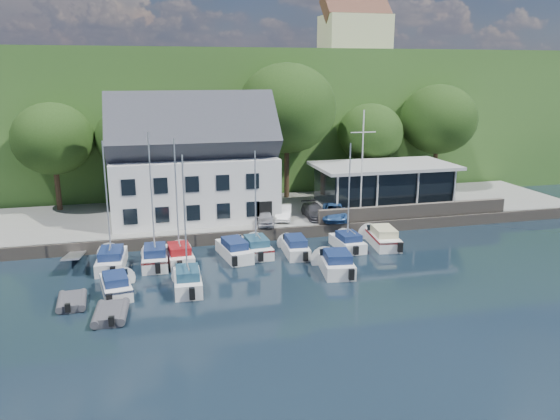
# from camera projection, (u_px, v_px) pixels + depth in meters

# --- Properties ---
(ground) EXTENTS (180.00, 180.00, 0.00)m
(ground) POSITION_uv_depth(u_px,v_px,m) (330.00, 288.00, 35.48)
(ground) COLOR black
(ground) RESTS_ON ground
(quay) EXTENTS (60.00, 13.00, 1.00)m
(quay) POSITION_uv_depth(u_px,v_px,m) (268.00, 214.00, 51.78)
(quay) COLOR gray
(quay) RESTS_ON ground
(quay_face) EXTENTS (60.00, 0.30, 1.00)m
(quay_face) POSITION_uv_depth(u_px,v_px,m) (286.00, 233.00, 45.68)
(quay_face) COLOR #635A4F
(quay_face) RESTS_ON ground
(hillside) EXTENTS (160.00, 75.00, 16.00)m
(hillside) POSITION_uv_depth(u_px,v_px,m) (208.00, 106.00, 91.67)
(hillside) COLOR #2F5620
(hillside) RESTS_ON ground
(field_patch) EXTENTS (50.00, 30.00, 0.30)m
(field_patch) POSITION_uv_depth(u_px,v_px,m) (245.00, 57.00, 99.08)
(field_patch) COLOR #596231
(field_patch) RESTS_ON hillside
(farmhouse) EXTENTS (10.40, 7.00, 8.20)m
(farmhouse) POSITION_uv_depth(u_px,v_px,m) (355.00, 28.00, 84.58)
(farmhouse) COLOR beige
(farmhouse) RESTS_ON hillside
(harbor_building) EXTENTS (14.40, 8.20, 8.70)m
(harbor_building) POSITION_uv_depth(u_px,v_px,m) (193.00, 169.00, 47.95)
(harbor_building) COLOR silver
(harbor_building) RESTS_ON quay
(club_pavilion) EXTENTS (13.20, 7.20, 4.10)m
(club_pavilion) POSITION_uv_depth(u_px,v_px,m) (383.00, 185.00, 52.38)
(club_pavilion) COLOR black
(club_pavilion) RESTS_ON quay
(seawall) EXTENTS (18.00, 0.50, 1.20)m
(seawall) POSITION_uv_depth(u_px,v_px,m) (415.00, 211.00, 48.67)
(seawall) COLOR #635A4F
(seawall) RESTS_ON quay
(gangway) EXTENTS (1.20, 6.00, 1.40)m
(gangway) POSITION_uv_depth(u_px,v_px,m) (76.00, 264.00, 39.96)
(gangway) COLOR silver
(gangway) RESTS_ON ground
(car_silver) EXTENTS (1.99, 3.66, 1.18)m
(car_silver) POSITION_uv_depth(u_px,v_px,m) (265.00, 218.00, 46.38)
(car_silver) COLOR #B4B5B9
(car_silver) RESTS_ON quay
(car_white) EXTENTS (2.37, 3.98, 1.24)m
(car_white) POSITION_uv_depth(u_px,v_px,m) (284.00, 212.00, 48.11)
(car_white) COLOR silver
(car_white) RESTS_ON quay
(car_dgrey) EXTENTS (1.85, 4.18, 1.19)m
(car_dgrey) POSITION_uv_depth(u_px,v_px,m) (314.00, 211.00, 48.55)
(car_dgrey) COLOR #333338
(car_dgrey) RESTS_ON quay
(car_blue) EXTENTS (2.96, 4.46, 1.42)m
(car_blue) POSITION_uv_depth(u_px,v_px,m) (335.00, 211.00, 48.03)
(car_blue) COLOR #2C5187
(car_blue) RESTS_ON quay
(flagpole) EXTENTS (2.28, 0.20, 9.50)m
(flagpole) POSITION_uv_depth(u_px,v_px,m) (362.00, 165.00, 47.43)
(flagpole) COLOR silver
(flagpole) RESTS_ON quay
(tree_0) EXTENTS (7.31, 7.31, 9.99)m
(tree_0) POSITION_uv_depth(u_px,v_px,m) (55.00, 157.00, 50.23)
(tree_0) COLOR black
(tree_0) RESTS_ON quay
(tree_1) EXTENTS (7.04, 7.04, 9.62)m
(tree_1) POSITION_uv_depth(u_px,v_px,m) (134.00, 155.00, 52.48)
(tree_1) COLOR black
(tree_1) RESTS_ON quay
(tree_3) EXTENTS (9.92, 9.92, 13.55)m
(tree_3) POSITION_uv_depth(u_px,v_px,m) (287.00, 131.00, 54.96)
(tree_3) COLOR black
(tree_3) RESTS_ON quay
(tree_4) EXTENTS (6.91, 6.91, 9.44)m
(tree_4) POSITION_uv_depth(u_px,v_px,m) (370.00, 148.00, 57.90)
(tree_4) COLOR black
(tree_4) RESTS_ON quay
(tree_5) EXTENTS (8.31, 8.31, 11.35)m
(tree_5) POSITION_uv_depth(u_px,v_px,m) (437.00, 137.00, 59.56)
(tree_5) COLOR black
(tree_5) RESTS_ON quay
(boat_r1_0) EXTENTS (2.48, 6.47, 8.97)m
(boat_r1_0) POSITION_uv_depth(u_px,v_px,m) (107.00, 207.00, 38.11)
(boat_r1_0) COLOR white
(boat_r1_0) RESTS_ON ground
(boat_r1_1) EXTENTS (2.22, 5.86, 9.44)m
(boat_r1_1) POSITION_uv_depth(u_px,v_px,m) (152.00, 202.00, 38.46)
(boat_r1_1) COLOR white
(boat_r1_1) RESTS_ON ground
(boat_r1_2) EXTENTS (2.27, 5.88, 8.68)m
(boat_r1_2) POSITION_uv_depth(u_px,v_px,m) (177.00, 205.00, 39.19)
(boat_r1_2) COLOR white
(boat_r1_2) RESTS_ON ground
(boat_r1_3) EXTENTS (2.79, 6.55, 1.48)m
(boat_r1_3) POSITION_uv_depth(u_px,v_px,m) (234.00, 248.00, 41.17)
(boat_r1_3) COLOR white
(boat_r1_3) RESTS_ON ground
(boat_r1_4) EXTENTS (2.28, 5.88, 8.61)m
(boat_r1_4) POSITION_uv_depth(u_px,v_px,m) (255.00, 200.00, 41.04)
(boat_r1_4) COLOR white
(boat_r1_4) RESTS_ON ground
(boat_r1_5) EXTENTS (2.18, 6.20, 1.41)m
(boat_r1_5) POSITION_uv_depth(u_px,v_px,m) (295.00, 245.00, 42.02)
(boat_r1_5) COLOR white
(boat_r1_5) RESTS_ON ground
(boat_r1_6) EXTENTS (2.17, 5.37, 8.24)m
(boat_r1_6) POSITION_uv_depth(u_px,v_px,m) (349.00, 198.00, 42.36)
(boat_r1_6) COLOR white
(boat_r1_6) RESTS_ON ground
(boat_r1_7) EXTENTS (2.86, 6.95, 1.54)m
(boat_r1_7) POSITION_uv_depth(u_px,v_px,m) (382.00, 236.00, 44.10)
(boat_r1_7) COLOR white
(boat_r1_7) RESTS_ON ground
(boat_r2_0) EXTENTS (2.59, 5.65, 1.36)m
(boat_r2_0) POSITION_uv_depth(u_px,v_px,m) (116.00, 283.00, 34.46)
(boat_r2_0) COLOR white
(boat_r2_0) RESTS_ON ground
(boat_r2_1) EXTENTS (2.09, 5.50, 9.51)m
(boat_r2_1) POSITION_uv_depth(u_px,v_px,m) (185.00, 219.00, 34.02)
(boat_r2_1) COLOR white
(boat_r2_1) RESTS_ON ground
(boat_r2_3) EXTENTS (2.97, 5.87, 1.56)m
(boat_r2_3) POSITION_uv_depth(u_px,v_px,m) (336.00, 262.00, 38.13)
(boat_r2_3) COLOR white
(boat_r2_3) RESTS_ON ground
(dinghy_0) EXTENTS (1.88, 2.98, 0.67)m
(dinghy_0) POSITION_uv_depth(u_px,v_px,m) (72.00, 300.00, 32.82)
(dinghy_0) COLOR #3C3C41
(dinghy_0) RESTS_ON ground
(dinghy_1) EXTENTS (2.17, 3.36, 0.75)m
(dinghy_1) POSITION_uv_depth(u_px,v_px,m) (111.00, 312.00, 31.13)
(dinghy_1) COLOR #3C3C41
(dinghy_1) RESTS_ON ground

